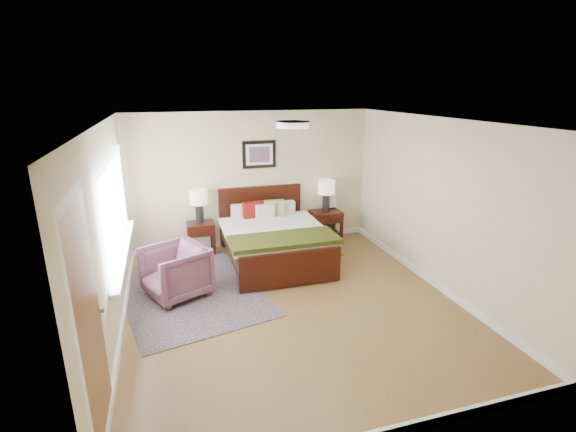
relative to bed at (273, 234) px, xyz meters
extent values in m
plane|color=brown|center=(-0.12, -1.49, -0.51)|extent=(5.00, 5.00, 0.00)
cube|color=#CBB393|center=(-0.12, 1.01, 0.74)|extent=(4.50, 0.04, 2.50)
cube|color=#CBB393|center=(-0.12, -3.99, 0.74)|extent=(4.50, 0.04, 2.50)
cube|color=#CBB393|center=(-2.37, -1.49, 0.74)|extent=(0.04, 5.00, 2.50)
cube|color=#CBB393|center=(2.13, -1.49, 0.74)|extent=(0.04, 5.00, 2.50)
cube|color=white|center=(-0.12, -1.49, 1.99)|extent=(4.50, 5.00, 0.02)
cube|color=silver|center=(-2.35, -0.79, 0.89)|extent=(0.02, 2.72, 1.32)
cube|color=silver|center=(-2.34, -0.79, 0.89)|extent=(0.01, 2.60, 1.20)
cube|color=silver|center=(-2.30, -0.79, 0.26)|extent=(0.10, 2.72, 0.04)
cube|color=silver|center=(-2.36, -3.24, 0.58)|extent=(0.01, 1.00, 2.18)
cube|color=brown|center=(-2.35, -3.24, 0.54)|extent=(0.01, 0.90, 2.10)
cylinder|color=#999999|center=(-2.32, -2.86, 0.49)|extent=(0.04, 0.04, 0.04)
cylinder|color=white|center=(-0.12, -1.49, 1.95)|extent=(0.40, 0.40, 0.07)
cylinder|color=beige|center=(-0.12, -1.49, 1.98)|extent=(0.44, 0.44, 0.01)
cube|color=#340D07|center=(0.00, 0.97, 0.06)|extent=(1.58, 0.06, 1.11)
cube|color=#340D07|center=(0.00, -1.02, -0.21)|extent=(1.58, 0.06, 0.55)
cube|color=#340D07|center=(-0.75, -0.03, -0.20)|extent=(0.06, 1.97, 0.18)
cube|color=#340D07|center=(0.75, -0.03, -0.20)|extent=(0.06, 1.97, 0.18)
cube|color=beige|center=(0.00, -0.03, -0.07)|extent=(1.48, 1.95, 0.22)
cube|color=beige|center=(0.00, -0.13, 0.08)|extent=(1.66, 1.72, 0.10)
cube|color=#2D340F|center=(0.00, -0.66, 0.13)|extent=(1.70, 0.70, 0.07)
cube|color=beige|center=(-0.34, 0.73, 0.22)|extent=(0.49, 0.18, 0.26)
cube|color=beige|center=(0.35, 0.73, 0.22)|extent=(0.49, 0.18, 0.26)
cube|color=#63100B|center=(-0.22, 0.61, 0.26)|extent=(0.39, 0.17, 0.32)
cube|color=#7D8C50|center=(0.18, 0.61, 0.26)|extent=(0.38, 0.16, 0.32)
cube|color=beige|center=(-0.02, 0.53, 0.24)|extent=(0.34, 0.13, 0.28)
cube|color=black|center=(0.00, 0.99, 1.21)|extent=(0.62, 0.03, 0.50)
cube|color=silver|center=(0.00, 0.97, 1.21)|extent=(0.50, 0.01, 0.38)
cube|color=#A52D23|center=(0.00, 0.96, 1.21)|extent=(0.38, 0.01, 0.28)
cube|color=#340D07|center=(-1.15, 0.78, 0.03)|extent=(0.48, 0.43, 0.05)
cube|color=#340D07|center=(-1.36, 0.60, -0.25)|extent=(0.05, 0.05, 0.52)
cube|color=#340D07|center=(-0.95, 0.60, -0.25)|extent=(0.05, 0.05, 0.52)
cube|color=#340D07|center=(-1.36, 0.97, -0.25)|extent=(0.05, 0.05, 0.52)
cube|color=#340D07|center=(-0.95, 0.97, -0.25)|extent=(0.05, 0.05, 0.52)
cube|color=#340D07|center=(-1.15, 0.58, -0.07)|extent=(0.42, 0.03, 0.14)
cube|color=#340D07|center=(1.26, 0.78, 0.05)|extent=(0.59, 0.44, 0.05)
cube|color=#340D07|center=(1.00, 0.59, -0.24)|extent=(0.05, 0.05, 0.54)
cube|color=#340D07|center=(1.53, 0.59, -0.24)|extent=(0.05, 0.05, 0.54)
cube|color=#340D07|center=(1.00, 0.97, -0.24)|extent=(0.05, 0.05, 0.54)
cube|color=#340D07|center=(1.53, 0.97, -0.24)|extent=(0.05, 0.05, 0.54)
cube|color=#340D07|center=(1.26, 0.58, -0.05)|extent=(0.53, 0.03, 0.14)
cube|color=#340D07|center=(1.26, 0.78, -0.37)|extent=(0.53, 0.38, 0.03)
cube|color=black|center=(1.26, 0.78, -0.34)|extent=(0.21, 0.27, 0.03)
cube|color=black|center=(1.26, 0.78, -0.31)|extent=(0.21, 0.27, 0.03)
cube|color=black|center=(1.26, 0.78, -0.27)|extent=(0.21, 0.27, 0.03)
cube|color=black|center=(1.26, 0.78, -0.24)|extent=(0.21, 0.27, 0.03)
cylinder|color=black|center=(-1.15, 0.78, 0.22)|extent=(0.14, 0.14, 0.32)
cylinder|color=black|center=(-1.15, 0.78, 0.40)|extent=(0.02, 0.02, 0.06)
cylinder|color=beige|center=(-1.15, 0.78, 0.54)|extent=(0.32, 0.32, 0.26)
cylinder|color=black|center=(1.26, 0.78, 0.24)|extent=(0.14, 0.14, 0.32)
cylinder|color=black|center=(1.26, 0.78, 0.42)|extent=(0.02, 0.02, 0.06)
cylinder|color=beige|center=(1.26, 0.78, 0.56)|extent=(0.32, 0.32, 0.26)
imported|color=brown|center=(-1.66, -0.79, -0.14)|extent=(1.07, 1.06, 0.75)
cube|color=#0C0D3E|center=(-1.47, -0.72, -0.51)|extent=(2.36, 2.95, 0.01)
cube|color=black|center=(0.79, 0.31, -0.51)|extent=(1.00, 1.22, 0.01)
camera|label=1|loc=(-1.67, -6.48, 2.39)|focal=26.00mm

